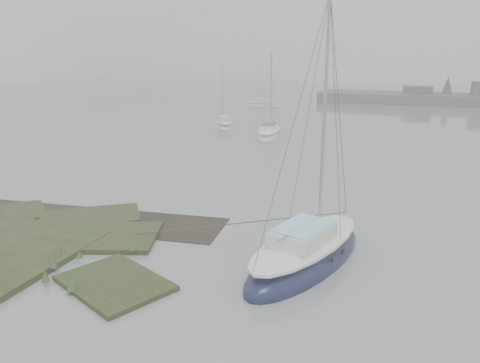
% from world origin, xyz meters
% --- Properties ---
extents(ground, '(160.00, 160.00, 0.00)m').
position_xyz_m(ground, '(0.00, 30.00, 0.00)').
color(ground, slate).
rests_on(ground, ground).
extents(sailboat_main, '(4.18, 7.28, 9.77)m').
position_xyz_m(sailboat_main, '(5.91, 3.11, 0.30)').
color(sailboat_main, '#111533').
rests_on(sailboat_main, ground).
extents(sailboat_white, '(2.50, 5.74, 7.84)m').
position_xyz_m(sailboat_white, '(-2.36, 26.99, 0.24)').
color(sailboat_white, silver).
rests_on(sailboat_white, ground).
extents(sailboat_far_a, '(3.81, 5.25, 7.13)m').
position_xyz_m(sailboat_far_a, '(-8.19, 30.96, 0.22)').
color(sailboat_far_a, '#AEB2B8').
rests_on(sailboat_far_a, ground).
extents(sailboat_far_c, '(4.99, 1.99, 6.88)m').
position_xyz_m(sailboat_far_c, '(-9.86, 49.62, 0.21)').
color(sailboat_far_c, silver).
rests_on(sailboat_far_c, ground).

